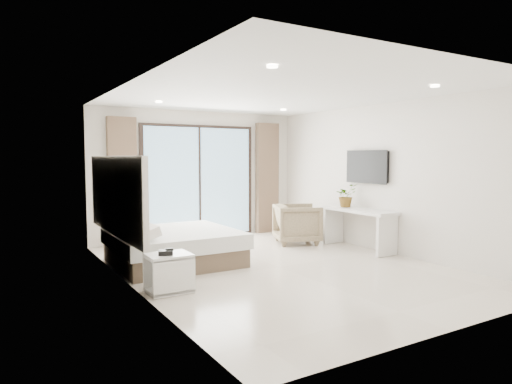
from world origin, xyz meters
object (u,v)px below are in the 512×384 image
console_desk (358,220)px  armchair (297,222)px  nightstand (169,273)px  bed (173,246)px

console_desk → armchair: 1.26m
nightstand → armchair: 3.87m
armchair → nightstand: bearing=141.5°
bed → armchair: size_ratio=2.22×
armchair → console_desk: bearing=-128.4°
console_desk → bed: bearing=168.4°
bed → nightstand: size_ratio=3.51×
bed → console_desk: size_ratio=1.22×
bed → console_desk: 3.47m
bed → nightstand: 1.58m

